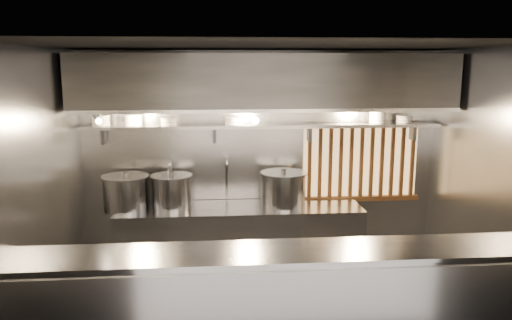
{
  "coord_description": "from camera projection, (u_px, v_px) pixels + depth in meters",
  "views": [
    {
      "loc": [
        -0.59,
        -4.79,
        2.63
      ],
      "look_at": [
        -0.15,
        0.55,
        1.6
      ],
      "focal_mm": 35.0,
      "sensor_mm": 36.0,
      "label": 1
    }
  ],
  "objects": [
    {
      "name": "stock_pot_left",
      "position": [
        126.0,
        192.0,
        6.0
      ],
      "size": [
        0.73,
        0.73,
        0.46
      ],
      "rotation": [
        0.0,
        0.0,
        0.39
      ],
      "color": "#939398",
      "rests_on": "cooking_bench"
    },
    {
      "name": "pendant_bulb",
      "position": [
        255.0,
        120.0,
        6.02
      ],
      "size": [
        0.09,
        0.09,
        0.19
      ],
      "color": "#2D2D30",
      "rests_on": "exhaust_hood"
    },
    {
      "name": "stock_pot_right",
      "position": [
        283.0,
        189.0,
        6.14
      ],
      "size": [
        0.6,
        0.6,
        0.47
      ],
      "rotation": [
        0.0,
        0.0,
        -0.05
      ],
      "color": "#939398",
      "rests_on": "cooking_bench"
    },
    {
      "name": "heat_lamp",
      "position": [
        96.0,
        116.0,
        5.52
      ],
      "size": [
        0.25,
        0.35,
        0.2
      ],
      "color": "#939398",
      "rests_on": "exhaust_hood"
    },
    {
      "name": "bowl_stack_4",
      "position": [
        377.0,
        116.0,
        6.26
      ],
      "size": [
        0.2,
        0.2,
        0.17
      ],
      "color": "silver",
      "rests_on": "bowl_shelf"
    },
    {
      "name": "wall_right",
      "position": [
        491.0,
        185.0,
        5.15
      ],
      "size": [
        0.0,
        3.0,
        3.0
      ],
      "primitive_type": "plane",
      "rotation": [
        1.57,
        0.0,
        -1.57
      ],
      "color": "gray",
      "rests_on": "floor"
    },
    {
      "name": "bowl_stack_3",
      "position": [
        234.0,
        121.0,
        6.12
      ],
      "size": [
        0.23,
        0.23,
        0.09
      ],
      "color": "silver",
      "rests_on": "bowl_shelf"
    },
    {
      "name": "bowl_stack_5",
      "position": [
        404.0,
        119.0,
        6.3
      ],
      "size": [
        0.2,
        0.2,
        0.09
      ],
      "color": "silver",
      "rests_on": "bowl_shelf"
    },
    {
      "name": "wall_back",
      "position": [
        261.0,
        161.0,
        6.43
      ],
      "size": [
        4.5,
        0.0,
        4.5
      ],
      "primitive_type": "plane",
      "rotation": [
        1.57,
        0.0,
        0.0
      ],
      "color": "gray",
      "rests_on": "floor"
    },
    {
      "name": "ceiling",
      "position": [
        276.0,
        46.0,
        4.7
      ],
      "size": [
        4.5,
        4.5,
        0.0
      ],
      "primitive_type": "plane",
      "rotation": [
        3.14,
        0.0,
        0.0
      ],
      "color": "black",
      "rests_on": "wall_back"
    },
    {
      "name": "serving_counter",
      "position": [
        288.0,
        314.0,
        4.18
      ],
      "size": [
        4.5,
        0.56,
        1.13
      ],
      "color": "#939398",
      "rests_on": "floor"
    },
    {
      "name": "cooking_bench",
      "position": [
        240.0,
        242.0,
        6.22
      ],
      "size": [
        3.0,
        0.7,
        0.9
      ],
      "primitive_type": "cube",
      "color": "#939398",
      "rests_on": "floor"
    },
    {
      "name": "wall_left",
      "position": [
        43.0,
        195.0,
        4.78
      ],
      "size": [
        0.0,
        3.0,
        3.0
      ],
      "primitive_type": "plane",
      "rotation": [
        1.57,
        0.0,
        1.57
      ],
      "color": "gray",
      "rests_on": "floor"
    },
    {
      "name": "bowl_stack_1",
      "position": [
        133.0,
        120.0,
        6.02
      ],
      "size": [
        0.23,
        0.23,
        0.13
      ],
      "color": "silver",
      "rests_on": "bowl_shelf"
    },
    {
      "name": "bowl_stack_0",
      "position": [
        101.0,
        120.0,
        5.99
      ],
      "size": [
        0.23,
        0.23,
        0.13
      ],
      "color": "silver",
      "rests_on": "bowl_shelf"
    },
    {
      "name": "faucet_left",
      "position": [
        171.0,
        172.0,
        6.22
      ],
      "size": [
        0.04,
        0.3,
        0.5
      ],
      "color": "silver",
      "rests_on": "wall_back"
    },
    {
      "name": "floor",
      "position": [
        274.0,
        319.0,
        5.23
      ],
      "size": [
        4.5,
        4.5,
        0.0
      ],
      "primitive_type": "plane",
      "color": "black",
      "rests_on": "ground"
    },
    {
      "name": "bowl_stack_2",
      "position": [
        169.0,
        121.0,
        6.06
      ],
      "size": [
        0.21,
        0.21,
        0.09
      ],
      "color": "silver",
      "rests_on": "bowl_shelf"
    },
    {
      "name": "exhaust_hood",
      "position": [
        265.0,
        82.0,
        5.85
      ],
      "size": [
        4.4,
        0.81,
        0.65
      ],
      "color": "#2D2D30",
      "rests_on": "ceiling"
    },
    {
      "name": "bowl_shelf",
      "position": [
        263.0,
        126.0,
        6.16
      ],
      "size": [
        4.4,
        0.34,
        0.04
      ],
      "primitive_type": "cube",
      "color": "#939398",
      "rests_on": "wall_back"
    },
    {
      "name": "wood_screen",
      "position": [
        361.0,
        162.0,
        6.5
      ],
      "size": [
        1.56,
        0.09,
        1.04
      ],
      "color": "#FFC572",
      "rests_on": "wall_back"
    },
    {
      "name": "stock_pot_mid",
      "position": [
        172.0,
        191.0,
        6.06
      ],
      "size": [
        0.66,
        0.66,
        0.45
      ],
      "rotation": [
        0.0,
        0.0,
        0.37
      ],
      "color": "#939398",
      "rests_on": "cooking_bench"
    },
    {
      "name": "faucet_right",
      "position": [
        227.0,
        171.0,
        6.28
      ],
      "size": [
        0.04,
        0.3,
        0.5
      ],
      "color": "silver",
      "rests_on": "wall_back"
    }
  ]
}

